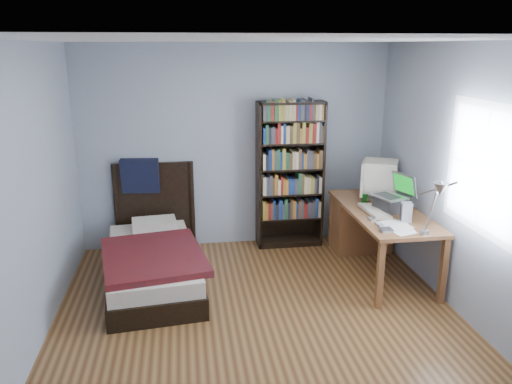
# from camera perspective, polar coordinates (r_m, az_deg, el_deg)

# --- Properties ---
(room) EXTENTS (4.20, 4.24, 2.50)m
(room) POSITION_cam_1_polar(r_m,az_deg,el_deg) (4.17, 1.09, -0.41)
(room) COLOR #512F17
(room) RESTS_ON ground
(desk) EXTENTS (0.75, 1.68, 0.73)m
(desk) POSITION_cam_1_polar(r_m,az_deg,el_deg) (6.15, 12.47, -3.39)
(desk) COLOR brown
(desk) RESTS_ON floor
(crt_monitor) EXTENTS (0.55, 0.50, 0.46)m
(crt_monitor) POSITION_cam_1_polar(r_m,az_deg,el_deg) (5.96, 13.79, 1.65)
(crt_monitor) COLOR beige
(crt_monitor) RESTS_ON desk
(laptop) EXTENTS (0.43, 0.41, 0.42)m
(laptop) POSITION_cam_1_polar(r_m,az_deg,el_deg) (5.58, 15.11, -0.98)
(laptop) COLOR #2D2D30
(laptop) RESTS_ON desk
(desk_lamp) EXTENTS (0.25, 0.55, 0.65)m
(desk_lamp) POSITION_cam_1_polar(r_m,az_deg,el_deg) (4.48, 20.10, -0.23)
(desk_lamp) COLOR #99999E
(desk_lamp) RESTS_ON desk
(keyboard) EXTENTS (0.21, 0.50, 0.05)m
(keyboard) POSITION_cam_1_polar(r_m,az_deg,el_deg) (5.52, 13.38, -2.13)
(keyboard) COLOR #BAAF9B
(keyboard) RESTS_ON desk
(speaker) EXTENTS (0.12, 0.12, 0.20)m
(speaker) POSITION_cam_1_polar(r_m,az_deg,el_deg) (5.31, 16.77, -2.20)
(speaker) COLOR gray
(speaker) RESTS_ON desk
(soda_can) EXTENTS (0.07, 0.07, 0.12)m
(soda_can) POSITION_cam_1_polar(r_m,az_deg,el_deg) (5.79, 12.29, -0.73)
(soda_can) COLOR #07360D
(soda_can) RESTS_ON desk
(mouse) EXTENTS (0.06, 0.11, 0.04)m
(mouse) POSITION_cam_1_polar(r_m,az_deg,el_deg) (5.88, 13.33, -0.97)
(mouse) COLOR silver
(mouse) RESTS_ON desk
(phone_silver) EXTENTS (0.06, 0.10, 0.02)m
(phone_silver) POSITION_cam_1_polar(r_m,az_deg,el_deg) (5.28, 13.05, -3.03)
(phone_silver) COLOR silver
(phone_silver) RESTS_ON desk
(phone_grey) EXTENTS (0.06, 0.10, 0.02)m
(phone_grey) POSITION_cam_1_polar(r_m,az_deg,el_deg) (5.15, 13.90, -3.59)
(phone_grey) COLOR gray
(phone_grey) RESTS_ON desk
(external_drive) EXTENTS (0.11, 0.11, 0.02)m
(external_drive) POSITION_cam_1_polar(r_m,az_deg,el_deg) (5.00, 14.67, -4.23)
(external_drive) COLOR gray
(external_drive) RESTS_ON desk
(bookshelf) EXTENTS (0.82, 0.30, 1.82)m
(bookshelf) POSITION_cam_1_polar(r_m,az_deg,el_deg) (6.21, 3.90, 1.96)
(bookshelf) COLOR black
(bookshelf) RESTS_ON floor
(bed) EXTENTS (1.17, 2.04, 1.16)m
(bed) POSITION_cam_1_polar(r_m,az_deg,el_deg) (5.55, -11.74, -7.31)
(bed) COLOR black
(bed) RESTS_ON floor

